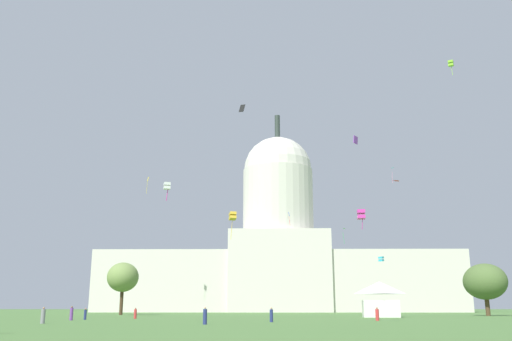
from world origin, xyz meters
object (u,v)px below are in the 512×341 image
(person_navy_near_tent, at_px, (271,315))
(kite_white_low, at_px, (167,186))
(kite_yellow_mid, at_px, (148,181))
(kite_blue_mid, at_px, (289,216))
(kite_magenta_low, at_px, (361,214))
(kite_black_mid, at_px, (242,108))
(event_tent, at_px, (380,299))
(kite_lime_high, at_px, (451,63))
(person_navy_back_right, at_px, (85,314))
(kite_turquoise_high, at_px, (391,171))
(person_red_mid_right, at_px, (135,314))
(person_red_near_tree_west, at_px, (377,315))
(kite_violet_low, at_px, (356,140))
(person_navy_lawn_far_right, at_px, (205,316))
(kite_cyan_low, at_px, (381,259))
(person_purple_lawn_far_left, at_px, (71,314))
(kite_green_mid, at_px, (342,231))
(kite_gold_low, at_px, (233,216))
(tree_west_mid, at_px, (123,277))
(capitol_building, at_px, (279,256))
(person_grey_near_tree_east, at_px, (43,316))
(kite_red_mid, at_px, (399,183))
(tree_east_far, at_px, (485,282))

(person_navy_near_tent, height_order, kite_white_low, kite_white_low)
(person_navy_near_tent, height_order, kite_yellow_mid, kite_yellow_mid)
(kite_blue_mid, xyz_separation_m, kite_magenta_low, (5.23, -76.47, -12.38))
(kite_blue_mid, bearing_deg, kite_black_mid, 37.22)
(event_tent, xyz_separation_m, kite_lime_high, (18.02, 9.09, 44.84))
(person_navy_back_right, bearing_deg, kite_turquoise_high, 96.83)
(kite_blue_mid, height_order, kite_yellow_mid, kite_yellow_mid)
(person_navy_near_tent, height_order, kite_magenta_low, kite_magenta_low)
(person_navy_near_tent, xyz_separation_m, person_red_mid_right, (-18.72, 17.07, -0.04))
(person_red_near_tree_west, bearing_deg, person_navy_near_tent, 37.68)
(kite_blue_mid, bearing_deg, kite_violet_low, 47.98)
(person_navy_lawn_far_right, relative_size, kite_cyan_low, 1.54)
(kite_blue_mid, bearing_deg, person_navy_lawn_far_right, 38.62)
(person_purple_lawn_far_left, height_order, kite_green_mid, kite_green_mid)
(kite_green_mid, bearing_deg, person_red_mid_right, -26.81)
(event_tent, bearing_deg, person_red_near_tree_west, -96.67)
(event_tent, height_order, person_navy_near_tent, event_tent)
(kite_violet_low, xyz_separation_m, kite_magenta_low, (2.68, 13.90, -5.19))
(kite_blue_mid, height_order, kite_black_mid, kite_black_mid)
(person_red_mid_right, bearing_deg, kite_gold_low, 70.44)
(person_navy_near_tent, height_order, person_navy_lawn_far_right, person_navy_lawn_far_right)
(kite_cyan_low, bearing_deg, person_navy_near_tent, 96.65)
(kite_yellow_mid, bearing_deg, kite_blue_mid, -71.89)
(person_navy_lawn_far_right, bearing_deg, kite_cyan_low, -114.91)
(tree_west_mid, bearing_deg, person_navy_lawn_far_right, -69.16)
(capitol_building, height_order, person_navy_near_tent, capitol_building)
(person_navy_back_right, height_order, kite_green_mid, kite_green_mid)
(person_purple_lawn_far_left, relative_size, person_navy_lawn_far_right, 1.06)
(kite_yellow_mid, bearing_deg, person_grey_near_tree_east, -155.31)
(event_tent, relative_size, kite_violet_low, 6.58)
(kite_green_mid, bearing_deg, tree_west_mid, -65.55)
(capitol_building, height_order, person_red_mid_right, capitol_building)
(kite_red_mid, bearing_deg, tree_west_mid, 115.55)
(kite_green_mid, height_order, kite_black_mid, kite_black_mid)
(person_purple_lawn_far_left, bearing_deg, person_navy_lawn_far_right, 110.70)
(event_tent, xyz_separation_m, kite_green_mid, (0.28, 41.10, 16.52))
(event_tent, height_order, person_red_near_tree_west, event_tent)
(person_grey_near_tree_east, xyz_separation_m, kite_blue_mid, (28.40, 87.10, 24.18))
(kite_cyan_low, bearing_deg, person_grey_near_tree_east, 79.79)
(event_tent, distance_m, kite_gold_low, 27.14)
(capitol_building, relative_size, person_red_mid_right, 76.51)
(kite_green_mid, height_order, kite_magenta_low, kite_green_mid)
(person_red_mid_right, bearing_deg, kite_black_mid, 38.75)
(person_navy_back_right, relative_size, kite_red_mid, 0.90)
(tree_west_mid, relative_size, person_navy_back_right, 7.34)
(kite_black_mid, bearing_deg, person_navy_back_right, 102.70)
(capitol_building, xyz_separation_m, kite_red_mid, (19.47, -84.44, 5.52))
(kite_violet_low, bearing_deg, kite_gold_low, 96.75)
(kite_green_mid, bearing_deg, person_red_near_tree_west, 3.43)
(tree_east_far, xyz_separation_m, kite_red_mid, (-17.25, -9.49, 16.98))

